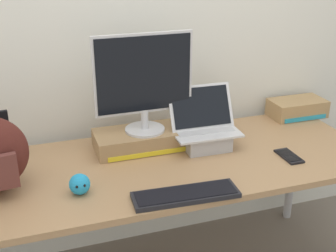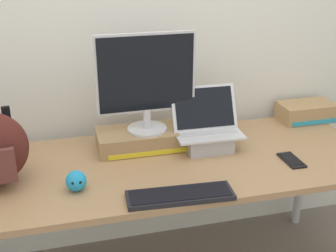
# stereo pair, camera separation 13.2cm
# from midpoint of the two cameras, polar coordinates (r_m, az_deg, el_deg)

# --- Properties ---
(back_wall) EXTENTS (7.00, 0.10, 2.60)m
(back_wall) POSITION_cam_midpoint_polar(r_m,az_deg,el_deg) (2.34, -5.50, 13.36)
(back_wall) COLOR silver
(back_wall) RESTS_ON ground
(desk) EXTENTS (1.99, 0.77, 0.73)m
(desk) POSITION_cam_midpoint_polar(r_m,az_deg,el_deg) (2.11, -1.80, -6.10)
(desk) COLOR #A87F56
(desk) RESTS_ON ground
(toner_box_yellow) EXTENTS (0.50, 0.23, 0.09)m
(toner_box_yellow) POSITION_cam_midpoint_polar(r_m,az_deg,el_deg) (2.20, -4.69, -1.70)
(toner_box_yellow) COLOR #9E7A51
(toner_box_yellow) RESTS_ON desk
(desktop_monitor) EXTENTS (0.48, 0.20, 0.48)m
(desktop_monitor) POSITION_cam_midpoint_polar(r_m,az_deg,el_deg) (2.09, -4.95, 5.80)
(desktop_monitor) COLOR silver
(desktop_monitor) RESTS_ON toner_box_yellow
(open_laptop) EXTENTS (0.33, 0.24, 0.29)m
(open_laptop) POSITION_cam_midpoint_polar(r_m,az_deg,el_deg) (2.20, 3.00, -1.07)
(open_laptop) COLOR #ADADB2
(open_laptop) RESTS_ON desk
(external_keyboard) EXTENTS (0.44, 0.16, 0.02)m
(external_keyboard) POSITION_cam_midpoint_polar(r_m,az_deg,el_deg) (1.80, 0.19, -8.91)
(external_keyboard) COLOR black
(external_keyboard) RESTS_ON desk
(cell_phone) EXTENTS (0.08, 0.16, 0.01)m
(cell_phone) POSITION_cam_midpoint_polar(r_m,az_deg,el_deg) (2.18, 13.71, -3.83)
(cell_phone) COLOR black
(cell_phone) RESTS_ON desk
(plush_toy) EXTENTS (0.09, 0.09, 0.09)m
(plush_toy) POSITION_cam_midpoint_polar(r_m,az_deg,el_deg) (1.86, -13.37, -7.36)
(plush_toy) COLOR #2393CC
(plush_toy) RESTS_ON desk
(toner_box_cyan) EXTENTS (0.32, 0.18, 0.10)m
(toner_box_cyan) POSITION_cam_midpoint_polar(r_m,az_deg,el_deg) (2.68, 15.01, 2.25)
(toner_box_cyan) COLOR #A88456
(toner_box_cyan) RESTS_ON desk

